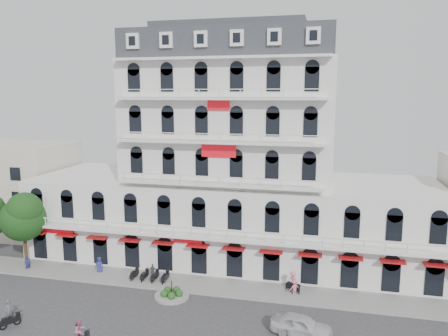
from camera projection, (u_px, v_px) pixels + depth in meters
The scene contains 15 objects.
ground at pixel (182, 336), 33.66m from camera, with size 120.00×120.00×0.00m, color #38383A.
sidewalk at pixel (212, 286), 42.29m from camera, with size 53.00×4.00×0.16m, color gray.
main_building at pixel (232, 170), 49.29m from camera, with size 45.00×15.00×25.80m.
flank_building_west at pixel (17, 188), 58.66m from camera, with size 14.00×10.00×12.00m, color beige.
traffic_island at pixel (172, 295), 40.06m from camera, with size 3.20×3.20×1.60m.
parked_scooter_row at pixel (150, 281), 43.54m from camera, with size 4.40×1.80×1.10m, color black, non-canonical shape.
tree_west_inner at pixel (23, 215), 46.56m from camera, with size 4.76×4.76×8.25m.
parked_car at pixel (301, 325), 33.66m from camera, with size 1.91×4.74×1.62m, color silver.
rider_west at pixel (10, 314), 34.76m from camera, with size 1.06×1.52×2.35m.
rider_southwest at pixel (80, 333), 31.86m from camera, with size 0.94×1.65×2.32m.
rider_center at pixel (293, 282), 40.85m from camera, with size 1.44×1.17×2.12m.
pedestrian_left at pixel (99, 265), 45.41m from camera, with size 0.85×0.56×1.75m, color navy.
pedestrian_mid at pixel (153, 271), 44.08m from camera, with size 0.90×0.37×1.54m, color #4D4C53.
pedestrian_right at pixel (294, 288), 40.21m from camera, with size 1.05×0.60×1.63m, color #CC6C84.
pedestrian_far at pixel (28, 263), 46.14m from camera, with size 0.57×0.37×1.56m, color navy.
Camera 1 is at (10.29, -29.48, 18.35)m, focal length 35.00 mm.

